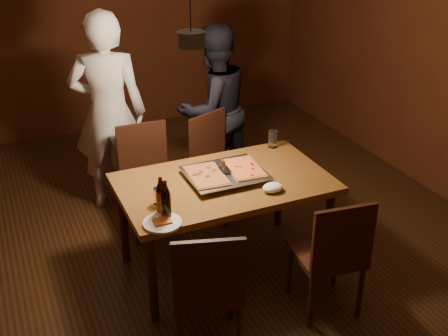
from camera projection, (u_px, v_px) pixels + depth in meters
name	position (u px, v px, depth m)	size (l,w,h in m)	color
room_shell	(192.00, 91.00, 3.75)	(6.00, 6.00, 6.00)	#3D2210
dining_table	(224.00, 190.00, 4.03)	(1.50, 0.90, 0.75)	brown
chair_far_left	(146.00, 168.00, 4.65)	(0.43, 0.43, 0.49)	#38190F
chair_far_right	(216.00, 155.00, 4.88)	(0.55, 0.55, 0.49)	#38190F
chair_near_left	(207.00, 281.00, 3.32)	(0.52, 0.52, 0.49)	#38190F
chair_near_right	(334.00, 247.00, 3.63)	(0.47, 0.47, 0.49)	#38190F
pizza_tray	(225.00, 175.00, 4.02)	(0.55, 0.45, 0.05)	silver
pizza_meat	(206.00, 175.00, 3.95)	(0.24, 0.38, 0.02)	maroon
pizza_cheese	(244.00, 168.00, 4.05)	(0.23, 0.36, 0.02)	gold
spatula	(225.00, 170.00, 4.02)	(0.09, 0.24, 0.04)	silver
beer_bottle_a	(166.00, 200.00, 3.49)	(0.07, 0.07, 0.26)	black
beer_bottle_b	(161.00, 196.00, 3.54)	(0.07, 0.07, 0.26)	black
water_glass_left	(159.00, 196.00, 3.68)	(0.07, 0.07, 0.12)	silver
water_glass_right	(273.00, 139.00, 4.48)	(0.07, 0.07, 0.14)	silver
plate_slice	(162.00, 223.00, 3.48)	(0.24, 0.24, 0.03)	white
napkin	(273.00, 188.00, 3.84)	(0.15, 0.11, 0.06)	white
diner_white	(109.00, 113.00, 4.81)	(0.65, 0.42, 1.77)	silver
diner_dark	(214.00, 109.00, 5.21)	(0.76, 0.59, 1.56)	black
pendant_lamp	(191.00, 37.00, 3.59)	(0.18, 0.18, 1.10)	black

